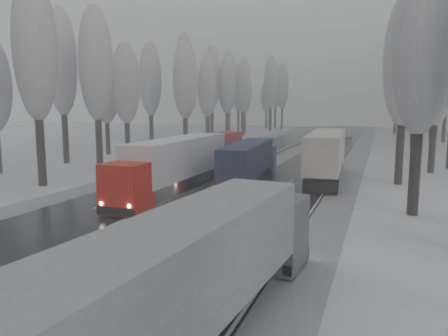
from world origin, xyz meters
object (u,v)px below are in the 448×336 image
Objects in this scene: truck_red_white at (174,162)px; truck_cream_box at (327,152)px; box_truck_distant at (347,131)px; truck_blue_box at (250,160)px; truck_red_red at (214,148)px; truck_grey_tarp at (199,268)px.

truck_cream_box is at bearing 46.38° from truck_red_white.
truck_cream_box is 2.56× the size of box_truck_distant.
truck_blue_box is 1.05× the size of truck_red_red.
truck_grey_tarp is 0.90× the size of truck_cream_box.
box_truck_distant is at bearing 96.65° from truck_grey_tarp.
truck_grey_tarp is 36.91m from truck_red_red.
truck_blue_box is 62.39m from box_truck_distant.
truck_grey_tarp is at bearing -81.84° from truck_blue_box.
truck_red_white reaches higher than box_truck_distant.
truck_red_red is (-10.54, -52.80, 0.83)m from box_truck_distant.
truck_grey_tarp is at bearing -61.52° from truck_red_white.
truck_cream_box is at bearing 95.04° from truck_grey_tarp.
truck_grey_tarp is 1.12× the size of truck_red_red.
truck_blue_box is 11.84m from truck_red_red.
truck_cream_box reaches higher than truck_grey_tarp.
truck_blue_box is at bearing -140.75° from truck_cream_box.
truck_cream_box reaches higher than truck_red_white.
truck_cream_box is at bearing 37.18° from truck_blue_box.
truck_grey_tarp reaches higher than truck_blue_box.
truck_red_white is (-10.49, 19.45, 0.16)m from truck_grey_tarp.
truck_red_white reaches higher than truck_blue_box.
truck_grey_tarp is at bearing -93.01° from truck_cream_box.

